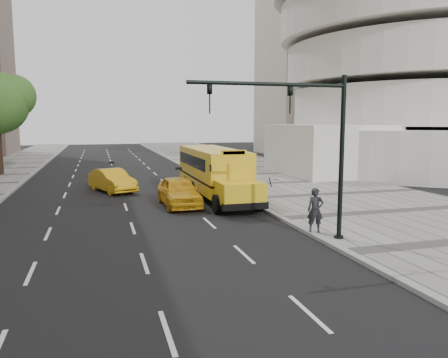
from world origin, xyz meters
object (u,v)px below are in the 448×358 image
object	(u,v)px
traffic_signal	(309,137)
school_bus	(214,169)
taxi_far	(112,180)
pedestrian	(315,210)
taxi_near	(179,191)

from	to	relation	value
traffic_signal	school_bus	bearing A→B (deg)	93.52
school_bus	taxi_far	world-z (taller)	school_bus
taxi_far	traffic_signal	size ratio (longest dim) A/B	0.72
taxi_far	school_bus	bearing A→B (deg)	-54.96
pedestrian	taxi_near	bearing A→B (deg)	136.19
pedestrian	school_bus	bearing A→B (deg)	117.16
school_bus	traffic_signal	distance (m)	11.51
traffic_signal	taxi_near	bearing A→B (deg)	110.05
taxi_near	pedestrian	size ratio (longest dim) A/B	2.60
school_bus	taxi_near	distance (m)	3.56
taxi_near	pedestrian	xyz separation A→B (m)	(4.25, -7.90, 0.25)
school_bus	traffic_signal	size ratio (longest dim) A/B	1.81
taxi_far	pedestrian	distance (m)	15.99
school_bus	taxi_near	bearing A→B (deg)	-139.25
school_bus	taxi_near	xyz separation A→B (m)	(-2.60, -2.24, -0.95)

